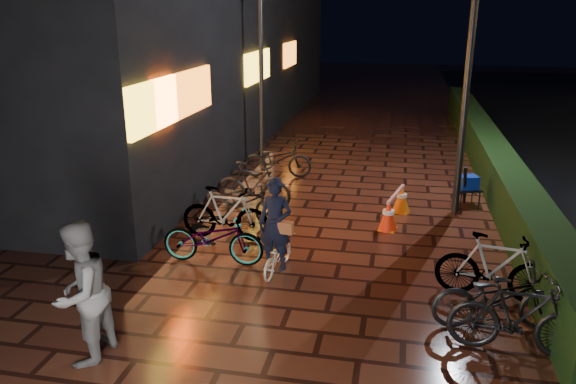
% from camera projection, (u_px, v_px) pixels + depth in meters
% --- Properties ---
extents(ground, '(80.00, 80.00, 0.00)m').
position_uv_depth(ground, '(331.00, 294.00, 8.77)').
color(ground, '#381911').
rests_on(ground, ground).
extents(hedge, '(0.70, 20.00, 1.00)m').
position_uv_depth(hedge, '(487.00, 152.00, 15.44)').
color(hedge, black).
rests_on(hedge, ground).
extents(bystander_person, '(0.77, 0.95, 1.85)m').
position_uv_depth(bystander_person, '(81.00, 293.00, 6.88)').
color(bystander_person, '#5B5B5E').
rests_on(bystander_person, ground).
extents(storefront_block, '(12.09, 22.00, 9.00)m').
position_uv_depth(storefront_block, '(109.00, 2.00, 19.88)').
color(storefront_block, black).
rests_on(storefront_block, ground).
extents(lamp_post_hedge, '(0.52, 0.22, 5.49)m').
position_uv_depth(lamp_post_hedge, '(468.00, 73.00, 11.41)').
color(lamp_post_hedge, black).
rests_on(lamp_post_hedge, ground).
extents(lamp_post_sf, '(0.46, 0.18, 4.80)m').
position_uv_depth(lamp_post_sf, '(261.00, 71.00, 15.42)').
color(lamp_post_sf, black).
rests_on(lamp_post_sf, ground).
extents(cyclist, '(0.63, 1.22, 1.68)m').
position_uv_depth(cyclist, '(276.00, 238.00, 9.30)').
color(cyclist, white).
rests_on(cyclist, ground).
extents(traffic_barrier, '(0.65, 1.52, 0.62)m').
position_uv_depth(traffic_barrier, '(395.00, 207.00, 11.75)').
color(traffic_barrier, red).
rests_on(traffic_barrier, ground).
extents(cart_assembly, '(0.65, 0.70, 1.01)m').
position_uv_depth(cart_assembly, '(468.00, 184.00, 12.56)').
color(cart_assembly, black).
rests_on(cart_assembly, ground).
extents(parked_bikes_storefront, '(1.90, 6.16, 1.05)m').
position_uv_depth(parked_bikes_storefront, '(246.00, 195.00, 11.87)').
color(parked_bikes_storefront, black).
rests_on(parked_bikes_storefront, ground).
extents(parked_bikes_hedge, '(1.99, 2.13, 1.05)m').
position_uv_depth(parked_bikes_hedge, '(503.00, 293.00, 7.76)').
color(parked_bikes_hedge, black).
rests_on(parked_bikes_hedge, ground).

